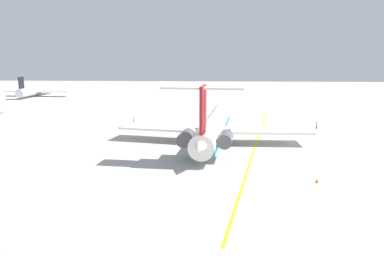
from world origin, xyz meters
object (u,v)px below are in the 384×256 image
airliner_far_right (38,90)px  safety_cone_nose (317,181)px  ground_crew_near_nose (133,119)px  main_jetliner (213,127)px  ground_crew_near_tail (317,125)px

airliner_far_right → safety_cone_nose: bearing=-138.9°
airliner_far_right → ground_crew_near_nose: 79.48m
ground_crew_near_nose → main_jetliner: bearing=-89.1°
ground_crew_near_nose → ground_crew_near_tail: size_ratio=1.03×
main_jetliner → safety_cone_nose: main_jetliner is taller
safety_cone_nose → airliner_far_right: bearing=39.0°
ground_crew_near_nose → safety_cone_nose: 53.33m
ground_crew_near_nose → ground_crew_near_tail: bearing=-48.2°
safety_cone_nose → ground_crew_near_nose: bearing=37.5°
airliner_far_right → ground_crew_near_nose: airliner_far_right is taller
main_jetliner → airliner_far_right: size_ratio=1.47×
airliner_far_right → ground_crew_near_tail: bearing=-123.2°
ground_crew_near_nose → safety_cone_nose: (-42.32, -32.45, -0.79)m
airliner_far_right → ground_crew_near_tail: size_ratio=16.99×
airliner_far_right → safety_cone_nose: size_ratio=50.56×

